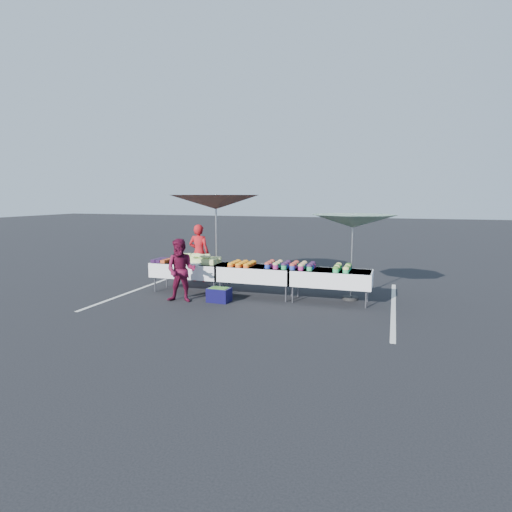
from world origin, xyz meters
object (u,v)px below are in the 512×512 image
(table_left, at_px, (189,269))
(table_right, at_px, (331,277))
(vendor, at_px, (199,253))
(umbrella_left, at_px, (216,203))
(table_center, at_px, (256,273))
(umbrella_right, at_px, (353,222))
(customer, at_px, (181,270))
(storage_bin, at_px, (219,294))

(table_left, height_order, table_right, same)
(vendor, distance_m, umbrella_left, 1.78)
(table_left, bearing_deg, umbrella_left, 54.57)
(table_center, bearing_deg, umbrella_right, 10.18)
(vendor, height_order, umbrella_right, umbrella_right)
(vendor, relative_size, umbrella_right, 0.79)
(table_right, distance_m, customer, 3.44)
(umbrella_left, bearing_deg, storage_bin, -65.00)
(table_center, distance_m, vendor, 2.53)
(table_left, relative_size, table_center, 1.00)
(umbrella_right, bearing_deg, table_left, -174.33)
(table_left, bearing_deg, umbrella_right, 5.67)
(table_center, relative_size, customer, 1.27)
(table_right, bearing_deg, vendor, 161.40)
(table_center, bearing_deg, table_right, 0.00)
(vendor, xyz_separation_m, umbrella_right, (4.37, -0.93, 1.02))
(table_center, xyz_separation_m, table_right, (1.80, 0.00, 0.00))
(table_right, distance_m, vendor, 4.17)
(table_left, xyz_separation_m, umbrella_right, (4.03, 0.40, 1.26))
(table_left, xyz_separation_m, storage_bin, (1.14, -0.75, -0.41))
(table_center, distance_m, umbrella_right, 2.59)
(customer, height_order, umbrella_right, umbrella_right)
(umbrella_left, bearing_deg, table_right, -12.20)
(table_center, height_order, customer, customer)
(table_center, xyz_separation_m, umbrella_left, (-1.32, 0.67, 1.67))
(table_left, bearing_deg, customer, -72.82)
(umbrella_left, bearing_deg, umbrella_right, -4.42)
(table_left, height_order, umbrella_left, umbrella_left)
(table_right, xyz_separation_m, vendor, (-3.94, 1.33, 0.24))
(umbrella_right, xyz_separation_m, storage_bin, (-2.88, -1.15, -1.67))
(table_left, bearing_deg, table_center, 0.00)
(table_left, height_order, table_center, same)
(storage_bin, bearing_deg, umbrella_right, 25.03)
(umbrella_right, relative_size, storage_bin, 3.95)
(table_center, bearing_deg, vendor, 148.24)
(table_center, bearing_deg, umbrella_left, 152.94)
(customer, bearing_deg, vendor, 96.54)
(customer, xyz_separation_m, umbrella_right, (3.72, 1.41, 1.11))
(table_right, height_order, storage_bin, table_right)
(table_left, xyz_separation_m, umbrella_left, (0.48, 0.67, 1.67))
(table_left, distance_m, table_right, 3.60)
(vendor, relative_size, customer, 1.12)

